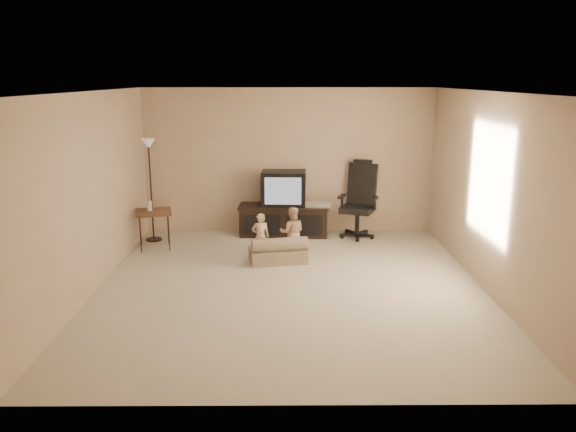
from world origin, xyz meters
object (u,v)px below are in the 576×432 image
(tv_stand, at_px, (284,209))
(child_sofa, at_px, (279,252))
(floor_lamp, at_px, (150,167))
(toddler_left, at_px, (261,237))
(side_table, at_px, (153,212))
(office_chair, at_px, (359,210))
(toddler_right, at_px, (292,232))

(tv_stand, distance_m, child_sofa, 1.55)
(tv_stand, distance_m, floor_lamp, 2.35)
(floor_lamp, bearing_deg, child_sofa, -29.29)
(floor_lamp, distance_m, toddler_left, 2.31)
(side_table, height_order, floor_lamp, floor_lamp)
(child_sofa, bearing_deg, floor_lamp, 140.07)
(tv_stand, distance_m, office_chair, 1.28)
(office_chair, xyz_separation_m, side_table, (-3.36, -0.66, 0.12))
(child_sofa, bearing_deg, toddler_left, 146.37)
(tv_stand, height_order, floor_lamp, floor_lamp)
(toddler_left, bearing_deg, toddler_right, -172.54)
(side_table, bearing_deg, office_chair, 11.05)
(child_sofa, distance_m, toddler_right, 0.39)
(side_table, bearing_deg, tv_stand, 20.12)
(side_table, bearing_deg, child_sofa, -20.64)
(tv_stand, distance_m, toddler_right, 1.27)
(toddler_left, relative_size, toddler_right, 0.93)
(tv_stand, relative_size, child_sofa, 1.76)
(tv_stand, xyz_separation_m, toddler_right, (0.12, -1.26, -0.07))
(floor_lamp, distance_m, toddler_right, 2.63)
(toddler_left, bearing_deg, floor_lamp, -39.02)
(floor_lamp, xyz_separation_m, toddler_right, (2.31, -0.93, -0.85))
(floor_lamp, height_order, toddler_right, floor_lamp)
(office_chair, xyz_separation_m, child_sofa, (-1.36, -1.41, -0.31))
(tv_stand, height_order, child_sofa, tv_stand)
(tv_stand, bearing_deg, toddler_right, -81.68)
(tv_stand, relative_size, floor_lamp, 0.93)
(toddler_left, xyz_separation_m, toddler_right, (0.47, 0.14, 0.03))
(child_sofa, relative_size, toddler_left, 1.24)
(toddler_right, bearing_deg, toddler_left, 17.73)
(tv_stand, relative_size, side_table, 1.93)
(office_chair, relative_size, child_sofa, 1.45)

